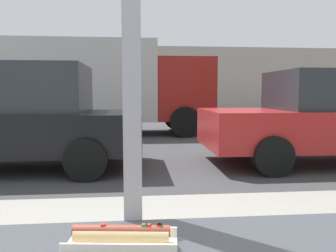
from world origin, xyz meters
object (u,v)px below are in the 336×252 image
parked_car_black (14,118)px  parked_car_red (332,117)px  box_truck (107,84)px  hotdog_tray_far (122,237)px

parked_car_black → parked_car_red: (5.65, -0.00, -0.03)m
parked_car_red → box_truck: box_truck is taller
box_truck → parked_car_red: bearing=-47.4°
parked_car_black → box_truck: size_ratio=0.69×
parked_car_black → box_truck: bearing=76.6°
hotdog_tray_far → box_truck: box_truck is taller
parked_car_red → box_truck: 6.67m
parked_car_black → box_truck: 5.06m
parked_car_black → parked_car_red: 5.65m
hotdog_tray_far → parked_car_black: bearing=111.3°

